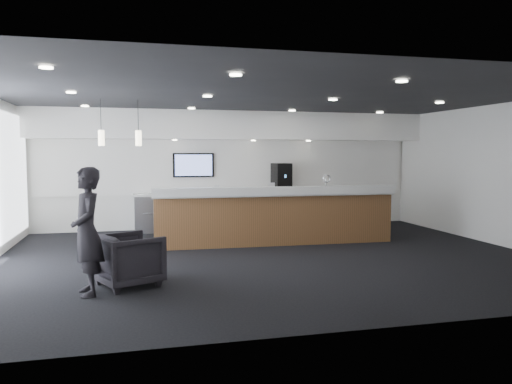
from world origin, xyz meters
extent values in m
plane|color=black|center=(0.00, 0.00, 0.00)|extent=(10.00, 10.00, 0.00)
cube|color=black|center=(0.00, 0.00, 3.00)|extent=(10.00, 8.00, 0.02)
cube|color=white|center=(0.00, 4.00, 1.50)|extent=(10.00, 0.02, 3.00)
cube|color=white|center=(5.00, 0.00, 1.50)|extent=(0.02, 8.00, 3.00)
cube|color=white|center=(0.00, 3.55, 2.65)|extent=(10.00, 0.90, 0.70)
cube|color=white|center=(0.00, 3.97, 1.60)|extent=(9.80, 0.06, 1.40)
cube|color=gray|center=(0.00, 3.64, 0.45)|extent=(5.00, 0.60, 0.90)
cube|color=silver|center=(0.00, 3.64, 0.93)|extent=(5.06, 0.66, 0.05)
cylinder|color=silver|center=(-2.00, 3.32, 0.50)|extent=(0.60, 0.02, 0.02)
cylinder|color=silver|center=(-1.00, 3.32, 0.50)|extent=(0.60, 0.02, 0.02)
cylinder|color=silver|center=(0.00, 3.32, 0.50)|extent=(0.60, 0.02, 0.02)
cylinder|color=silver|center=(1.00, 3.32, 0.50)|extent=(0.60, 0.02, 0.02)
cylinder|color=silver|center=(2.00, 3.32, 0.50)|extent=(0.60, 0.02, 0.02)
cube|color=black|center=(-1.00, 3.91, 1.65)|extent=(1.05, 0.07, 0.62)
cube|color=blue|center=(-1.00, 3.87, 1.65)|extent=(0.95, 0.01, 0.54)
cylinder|color=#FFEFC6|center=(-2.40, 0.80, 2.25)|extent=(0.12, 0.12, 0.30)
cylinder|color=#FFEFC6|center=(-3.10, 0.80, 2.25)|extent=(0.12, 0.12, 0.30)
cube|color=brown|center=(0.44, 1.38, 0.53)|extent=(5.15, 0.88, 1.05)
cube|color=silver|center=(0.44, 1.38, 1.08)|extent=(5.23, 0.96, 0.06)
cube|color=silver|center=(0.43, 0.98, 1.17)|extent=(5.21, 0.28, 0.18)
cylinder|color=silver|center=(1.65, 1.44, 1.25)|extent=(0.04, 0.04, 0.28)
torus|color=silver|center=(1.65, 1.38, 1.39)|extent=(0.19, 0.04, 0.19)
cube|color=black|center=(1.31, 3.72, 1.32)|extent=(0.48, 0.52, 0.74)
cube|color=silver|center=(1.31, 3.46, 0.96)|extent=(0.26, 0.12, 0.02)
cube|color=white|center=(-0.47, 3.51, 1.05)|extent=(0.15, 0.05, 0.20)
cube|color=white|center=(0.98, 3.52, 1.07)|extent=(0.18, 0.04, 0.24)
imported|color=black|center=(-2.60, -1.46, 0.39)|extent=(1.12, 1.11, 0.77)
imported|color=black|center=(-3.15, -1.81, 0.88)|extent=(0.56, 0.73, 1.77)
imported|color=white|center=(1.79, 3.51, 0.99)|extent=(0.09, 0.09, 0.09)
imported|color=white|center=(1.65, 3.51, 0.99)|extent=(0.13, 0.13, 0.09)
imported|color=white|center=(1.51, 3.51, 0.99)|extent=(0.12, 0.12, 0.09)
imported|color=white|center=(1.37, 3.51, 0.99)|extent=(0.12, 0.12, 0.09)
camera|label=1|loc=(-2.52, -8.94, 1.95)|focal=35.00mm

